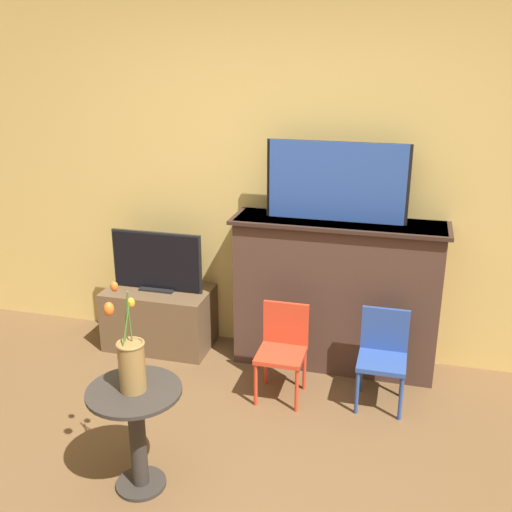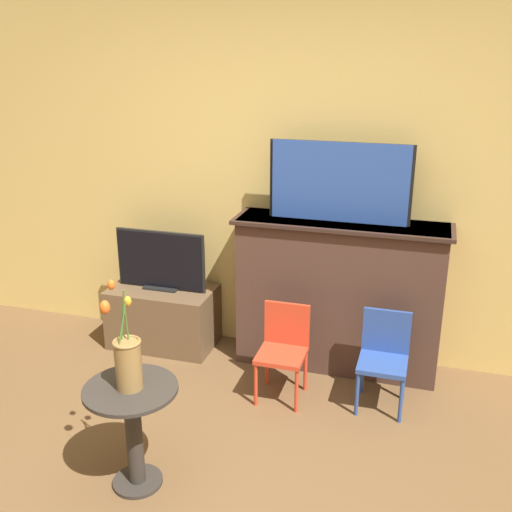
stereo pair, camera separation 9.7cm
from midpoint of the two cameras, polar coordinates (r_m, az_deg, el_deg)
The scene contains 9 objects.
wall_back at distance 4.23m, azimuth 2.59°, elevation 8.13°, with size 8.00×0.06×2.70m.
fireplace_mantel at distance 4.20m, azimuth 6.96°, elevation -3.50°, with size 1.45×0.40×1.07m.
painting at distance 3.97m, azimuth 6.99°, elevation 7.03°, with size 0.94×0.03×0.52m.
tv_stand at distance 4.62m, azimuth -9.75°, elevation -5.79°, with size 0.78×0.45×0.46m.
tv_monitor at distance 4.46m, azimuth -10.04°, elevation -0.59°, with size 0.69×0.12×0.45m.
chair_red at distance 3.90m, azimuth 1.85°, elevation -8.51°, with size 0.30×0.30×0.61m.
chair_blue at distance 3.89m, azimuth 11.29°, elevation -8.96°, with size 0.30×0.30×0.61m.
side_table at distance 3.20m, azimuth -12.19°, elevation -15.44°, with size 0.48×0.48×0.58m.
vase_tulips at distance 3.01m, azimuth -12.74°, elevation -9.77°, with size 0.17×0.18×0.55m.
Camera 1 is at (0.83, -1.93, 2.19)m, focal length 42.00 mm.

